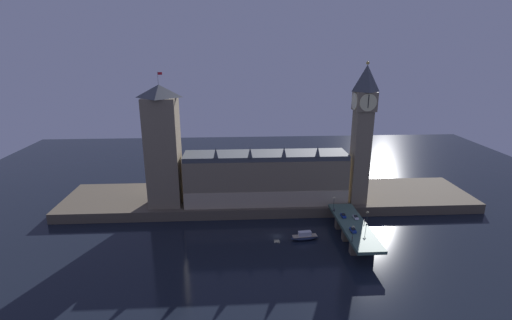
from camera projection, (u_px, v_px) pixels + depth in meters
The scene contains 16 objects.
ground_plane at pixel (277, 236), 168.51m from camera, with size 400.00×400.00×0.00m, color black.
embankment at pixel (269, 198), 205.06m from camera, with size 220.00×42.00×5.13m.
parliament_hall at pixel (266, 178), 191.11m from camera, with size 82.71×17.84×31.31m.
clock_tower at pixel (362, 131), 183.11m from camera, with size 10.23×10.34×71.20m.
victoria_tower at pixel (163, 146), 183.47m from camera, with size 16.08×16.08×66.56m.
bridge at pixel (354, 229), 164.07m from camera, with size 11.66×46.00×7.41m.
car_northbound_lead at pixel (343, 216), 170.92m from camera, with size 1.89×4.23×1.37m.
car_northbound_trail at pixel (353, 230), 157.03m from camera, with size 2.10×4.08×1.53m.
car_southbound_trail at pixel (356, 217), 169.14m from camera, with size 1.93×3.91×1.39m.
pedestrian_near_rail at pixel (352, 238), 149.96m from camera, with size 0.38×0.38×1.71m.
pedestrian_mid_walk at pixel (364, 221), 165.00m from camera, with size 0.38×0.38×1.65m.
pedestrian_far_rail at pixel (334, 210), 176.47m from camera, with size 0.38×0.38×1.75m.
street_lamp_near at pixel (353, 232), 147.76m from camera, with size 1.34×0.60×7.13m.
street_lamp_mid at pixel (367, 216), 162.56m from camera, with size 1.34×0.60×6.37m.
street_lamp_far at pixel (334, 202), 175.87m from camera, with size 1.34×0.60×7.34m.
boat_upstream at pixel (305, 237), 165.14m from camera, with size 12.79×4.90×4.06m.
Camera 1 is at (-18.03, -150.60, 81.79)m, focal length 26.00 mm.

